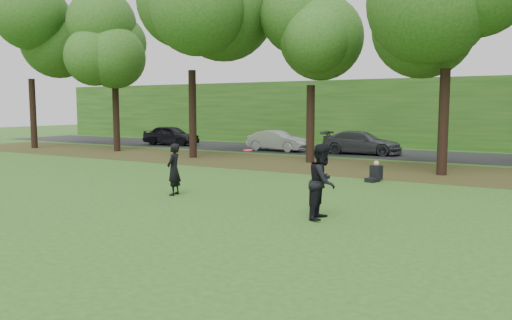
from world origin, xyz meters
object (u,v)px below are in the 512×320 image
(player_right, at_px, (323,182))
(seated_person, at_px, (375,174))
(player_left, at_px, (174,169))
(frisbee, at_px, (248,150))

(player_right, bearing_deg, seated_person, 0.63)
(player_right, xyz_separation_m, seated_person, (-0.78, 7.30, -0.70))
(player_left, bearing_deg, seated_person, 128.61)
(frisbee, bearing_deg, player_left, 168.17)
(player_left, bearing_deg, frisbee, 64.19)
(frisbee, distance_m, seated_person, 7.51)
(seated_person, bearing_deg, frisbee, -88.58)
(player_left, xyz_separation_m, player_right, (5.74, -0.81, 0.13))
(player_right, height_order, frisbee, player_right)
(player_left, bearing_deg, player_right, 67.98)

